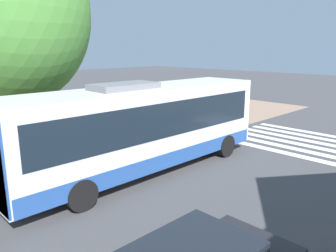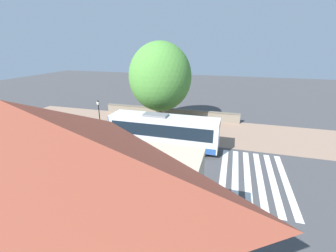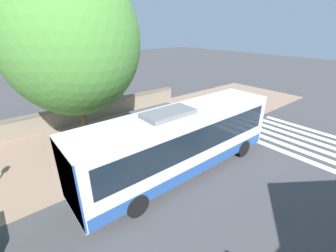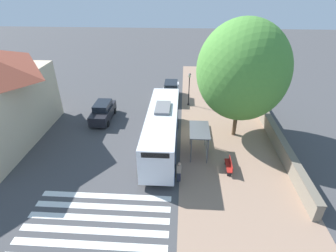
{
  "view_description": "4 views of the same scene",
  "coord_description": "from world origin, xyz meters",
  "px_view_note": "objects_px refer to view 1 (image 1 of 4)",
  "views": [
    {
      "loc": [
        11.07,
        -5.64,
        4.75
      ],
      "look_at": [
        -0.08,
        5.34,
        1.08
      ],
      "focal_mm": 35.0,
      "sensor_mm": 36.0,
      "label": 1
    },
    {
      "loc": [
        21.98,
        8.72,
        10.06
      ],
      "look_at": [
        0.64,
        2.49,
        2.05
      ],
      "focal_mm": 24.0,
      "sensor_mm": 36.0,
      "label": 2
    },
    {
      "loc": [
        8.96,
        -4.56,
        7.02
      ],
      "look_at": [
        -0.84,
        3.47,
        1.45
      ],
      "focal_mm": 24.0,
      "sensor_mm": 36.0,
      "label": 3
    },
    {
      "loc": [
        -0.07,
        21.65,
        13.22
      ],
      "look_at": [
        1.11,
        2.33,
        2.16
      ],
      "focal_mm": 28.0,
      "sensor_mm": 36.0,
      "label": 4
    }
  ],
  "objects_px": {
    "bus": "(143,126)",
    "bus_shelter": "(111,109)",
    "bench": "(121,126)",
    "shade_tree": "(1,13)",
    "pedestrian": "(189,123)"
  },
  "relations": [
    {
      "from": "bus",
      "to": "bus_shelter",
      "type": "height_order",
      "value": "bus"
    },
    {
      "from": "bus_shelter",
      "to": "bench",
      "type": "distance_m",
      "value": 3.39
    },
    {
      "from": "bus_shelter",
      "to": "bench",
      "type": "relative_size",
      "value": 1.69
    },
    {
      "from": "bus",
      "to": "bus_shelter",
      "type": "distance_m",
      "value": 3.39
    },
    {
      "from": "bus",
      "to": "bus_shelter",
      "type": "xyz_separation_m",
      "value": [
        -3.28,
        0.83,
        0.13
      ]
    },
    {
      "from": "bus",
      "to": "pedestrian",
      "type": "bearing_deg",
      "value": 109.35
    },
    {
      "from": "bench",
      "to": "bus",
      "type": "bearing_deg",
      "value": -28.58
    },
    {
      "from": "bus_shelter",
      "to": "shade_tree",
      "type": "distance_m",
      "value": 6.42
    },
    {
      "from": "pedestrian",
      "to": "bench",
      "type": "bearing_deg",
      "value": -158.57
    },
    {
      "from": "pedestrian",
      "to": "bus_shelter",
      "type": "bearing_deg",
      "value": -115.08
    },
    {
      "from": "shade_tree",
      "to": "bus",
      "type": "bearing_deg",
      "value": 20.41
    },
    {
      "from": "bus_shelter",
      "to": "bench",
      "type": "bearing_deg",
      "value": 135.39
    },
    {
      "from": "bench",
      "to": "shade_tree",
      "type": "bearing_deg",
      "value": -102.59
    },
    {
      "from": "bus",
      "to": "shade_tree",
      "type": "height_order",
      "value": "shade_tree"
    },
    {
      "from": "bus",
      "to": "shade_tree",
      "type": "xyz_separation_m",
      "value": [
        -6.66,
        -2.48,
        4.47
      ]
    }
  ]
}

